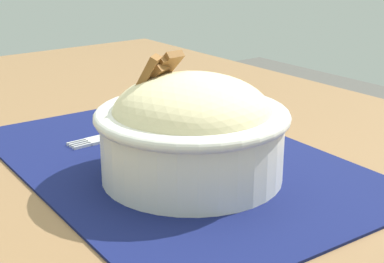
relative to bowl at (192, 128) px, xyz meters
The scene contains 4 objects.
table 0.16m from the bowl, 28.13° to the right, with size 1.36×0.77×0.75m.
placemat 0.07m from the bowl, 14.73° to the right, with size 0.47×0.32×0.00m, color #11194C.
bowl is the anchor object (origin of this frame).
fork 0.17m from the bowl, ahead, with size 0.02×0.13×0.00m.
Camera 1 is at (-0.53, 0.38, 0.99)m, focal length 54.31 mm.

